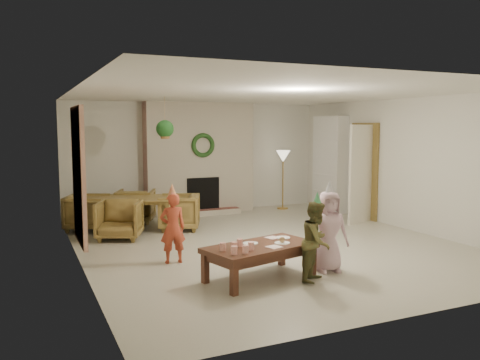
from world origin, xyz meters
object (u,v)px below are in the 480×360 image
dining_table (128,214)px  dining_chair_right (179,212)px  dining_chair_left (87,212)px  child_red (173,228)px  dining_chair_far (136,206)px  coffee_table_top (260,247)px  child_plaid (317,241)px  child_pink (329,231)px  dining_chair_near (119,220)px

dining_table → dining_chair_right: size_ratio=2.34×
dining_chair_left → child_red: (0.83, -2.86, 0.17)m
dining_chair_far → child_red: size_ratio=0.74×
dining_chair_far → dining_table: bearing=90.0°
coffee_table_top → child_plaid: 0.72m
dining_chair_left → child_red: size_ratio=0.74×
child_plaid → dining_chair_right: bearing=60.5°
child_red → child_pink: bearing=149.2°
child_red → child_pink: 2.21m
dining_chair_far → dining_chair_left: same height
child_red → child_plaid: child_plaid is taller
child_plaid → dining_chair_far: bearing=65.1°
dining_chair_right → child_plaid: (0.66, -3.75, 0.17)m
dining_chair_far → child_red: bearing=109.6°
dining_table → child_red: child_red is taller
coffee_table_top → child_pink: child_pink is taller
dining_table → dining_chair_right: (0.89, -0.37, 0.03)m
dining_table → child_red: bearing=-64.7°
dining_chair_far → child_pink: 4.84m
dining_chair_far → child_plaid: bearing=127.2°
child_red → child_plaid: 2.11m
dining_chair_left → coffee_table_top: size_ratio=0.52×
coffee_table_top → child_pink: (0.99, -0.08, 0.14)m
dining_chair_near → dining_chair_far: bearing=90.0°
child_plaid → dining_table: bearing=71.1°
dining_chair_far → coffee_table_top: bearing=120.7°
dining_chair_near → dining_chair_right: (1.19, 0.34, 0.00)m
dining_chair_far → coffee_table_top: (0.63, -4.47, 0.07)m
dining_chair_far → dining_chair_near: bearing=90.0°
child_pink → dining_chair_near: bearing=136.4°
dining_chair_far → coffee_table_top: 4.52m
dining_chair_near → dining_chair_far: size_ratio=1.00×
child_red → child_pink: (1.81, -1.27, 0.04)m
dining_chair_far → child_red: child_red is taller
dining_chair_right → child_red: bearing=3.3°
dining_chair_near → dining_chair_left: same height
dining_table → child_pink: (1.93, -3.84, 0.24)m
dining_chair_far → child_plaid: 4.99m
dining_chair_left → coffee_table_top: 4.38m
child_red → child_pink: child_pink is taller
dining_chair_near → dining_chair_right: size_ratio=1.00×
dining_chair_right → child_red: 2.33m
dining_table → dining_chair_far: (0.30, 0.71, 0.03)m
coffee_table_top → dining_chair_near: bearing=97.6°
dining_chair_right → child_pink: size_ratio=0.68×
dining_chair_right → coffee_table_top: (0.04, -3.39, 0.07)m
dining_chair_left → child_red: 2.99m
child_plaid → child_red: bearing=93.1°
dining_chair_far → dining_chair_left: (-1.01, -0.41, 0.00)m
child_pink → dining_chair_right: bearing=117.6°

